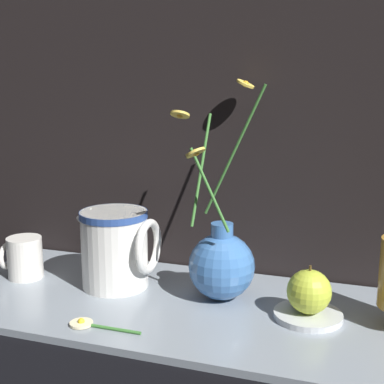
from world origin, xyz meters
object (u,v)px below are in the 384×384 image
object	(u,v)px
yellow_mug	(24,257)
orange_fruit	(309,292)
vase_with_flowers	(221,263)
ceramic_pitcher	(116,246)

from	to	relation	value
yellow_mug	orange_fruit	distance (m)	0.54
vase_with_flowers	orange_fruit	distance (m)	0.16
vase_with_flowers	ceramic_pitcher	world-z (taller)	vase_with_flowers
ceramic_pitcher	vase_with_flowers	bearing A→B (deg)	2.57
vase_with_flowers	orange_fruit	world-z (taller)	vase_with_flowers
vase_with_flowers	yellow_mug	distance (m)	0.38
vase_with_flowers	ceramic_pitcher	distance (m)	0.20
vase_with_flowers	yellow_mug	bearing A→B (deg)	-176.20
yellow_mug	ceramic_pitcher	distance (m)	0.19
orange_fruit	ceramic_pitcher	bearing A→B (deg)	175.75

